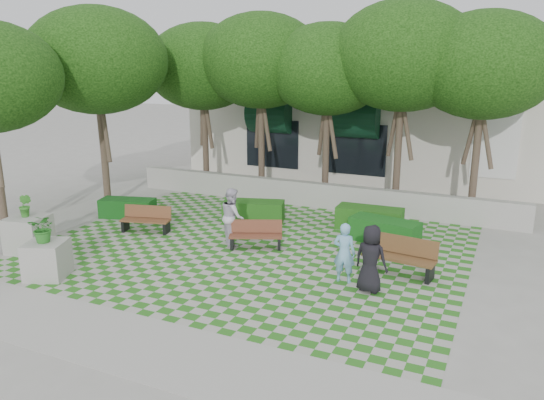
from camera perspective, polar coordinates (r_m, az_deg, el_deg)
The scene contains 19 objects.
ground at distance 14.63m, azimuth -4.27°, elevation -6.46°, with size 90.00×90.00×0.00m, color gray.
lawn at distance 15.45m, azimuth -2.47°, elevation -5.24°, with size 12.00×12.00×0.00m, color #2B721E.
sidewalk_south at distance 11.14m, azimuth -16.42°, elevation -14.11°, with size 16.00×2.00×0.01m, color #9E9B93.
sidewalk_west at distance 19.67m, azimuth -21.48°, elevation -1.89°, with size 2.00×12.00×0.01m, color #9E9B93.
retaining_wall at distance 19.89m, azimuth 4.38°, elevation 0.61°, with size 15.00×0.36×0.90m, color #9E9B93.
bench_east at distance 13.91m, azimuth 13.58°, elevation -5.96°, with size 1.88×0.82×0.96m.
bench_mid at distance 15.40m, azimuth -1.76°, elevation -3.79°, with size 1.61×1.08×0.80m.
bench_west at distance 17.32m, azimuth -13.37°, elevation -2.07°, with size 1.65×0.89×0.82m.
hedge_east at distance 16.21m, azimuth 12.00°, elevation -3.29°, with size 2.04×0.82×0.71m, color #144B17.
hedge_midright at distance 17.35m, azimuth 10.44°, elevation -1.98°, with size 2.09×0.84×0.73m, color #1D5115.
hedge_midleft at distance 17.94m, azimuth -1.99°, elevation -1.22°, with size 2.03×0.81×0.71m, color #1B4E14.
hedge_west at distance 19.11m, azimuth -15.26°, elevation -0.84°, with size 1.87×0.75×0.65m, color #124617.
planter_front at distance 14.40m, azimuth -23.12°, elevation -5.15°, with size 1.21×1.21×1.65m.
planter_back at distance 16.60m, azimuth -24.72°, elevation -3.16°, with size 1.22×1.22×1.69m.
person_blue at distance 13.07m, azimuth 7.78°, elevation -5.64°, with size 0.55×0.36×1.51m, color #7DBBE4.
person_dark at distance 12.62m, azimuth 10.58°, elevation -6.23°, with size 0.79×0.52×1.63m, color black.
person_white at distance 15.68m, azimuth -4.28°, elevation -1.75°, with size 0.82×0.64×1.69m, color silver.
tree_row at distance 19.80m, azimuth -0.82°, elevation 14.41°, with size 17.70×13.40×7.41m.
building at distance 26.75m, azimuth 12.38°, elevation 8.42°, with size 18.00×8.92×5.15m.
Camera 1 is at (6.70, -11.90, 5.25)m, focal length 35.00 mm.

